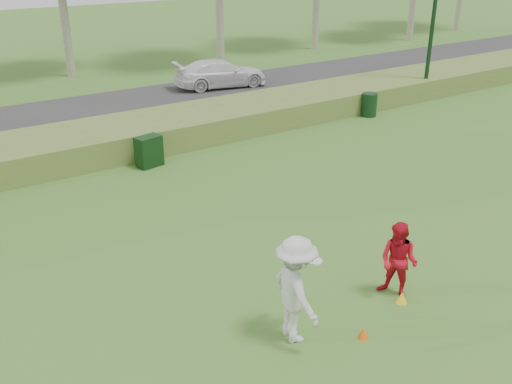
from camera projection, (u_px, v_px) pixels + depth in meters
ground at (375, 327)px, 10.67m from camera, size 120.00×120.00×0.00m
reed_strip at (126, 137)px, 19.59m from camera, size 80.00×3.00×0.90m
park_road at (81, 115)px, 23.55m from camera, size 80.00×6.00×0.06m
player_white at (296, 290)px, 9.99m from camera, size 1.01×1.41×2.04m
player_red at (399, 261)px, 11.27m from camera, size 0.84×0.95×1.64m
cone_orange at (363, 333)px, 10.33m from camera, size 0.20×0.20×0.22m
cone_yellow at (402, 297)px, 11.34m from camera, size 0.23×0.23×0.25m
utility_cabinet at (149, 151)px, 18.08m from camera, size 0.87×0.64×0.99m
trash_bin at (369, 105)px, 23.29m from camera, size 0.79×0.79×0.95m
car_right at (221, 73)px, 27.66m from camera, size 4.76×2.66×1.30m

